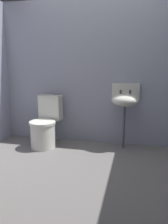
% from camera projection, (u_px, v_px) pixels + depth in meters
% --- Properties ---
extents(ground_plane, '(3.46, 2.72, 0.08)m').
position_uv_depth(ground_plane, '(79.00, 176.00, 2.91)').
color(ground_plane, slate).
extents(wall_back, '(3.46, 0.10, 2.25)m').
position_uv_depth(wall_back, '(97.00, 74.00, 3.80)').
color(wall_back, '#9398A9').
rests_on(wall_back, ground).
extents(toilet_near_wall, '(0.44, 0.62, 0.78)m').
position_uv_depth(toilet_near_wall, '(45.00, 126.00, 3.76)').
color(toilet_near_wall, silver).
rests_on(toilet_near_wall, ground).
extents(sink, '(0.42, 0.35, 0.99)m').
position_uv_depth(sink, '(125.00, 100.00, 3.58)').
color(sink, '#494450').
rests_on(sink, ground).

